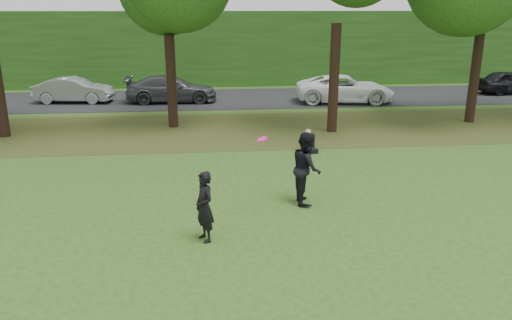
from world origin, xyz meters
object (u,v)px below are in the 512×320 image
Objects in this scene: player_left at (204,207)px; frisbee at (262,139)px; player_right at (306,168)px; seated_person at (309,143)px.

frisbee is at bearing 107.60° from player_left.
player_right is 5.31m from seated_person.
player_right is (2.81, 2.13, 0.16)m from player_left.
frisbee is (-1.32, -0.73, 1.04)m from player_right.
frisbee reaches higher than player_left.
frisbee is at bearing 122.10° from player_right.
frisbee is at bearing -124.06° from seated_person.
seated_person is (1.13, 5.14, -0.70)m from player_right.
seated_person is at bearing -9.27° from player_right.
player_left is at bearing -136.91° from frisbee.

